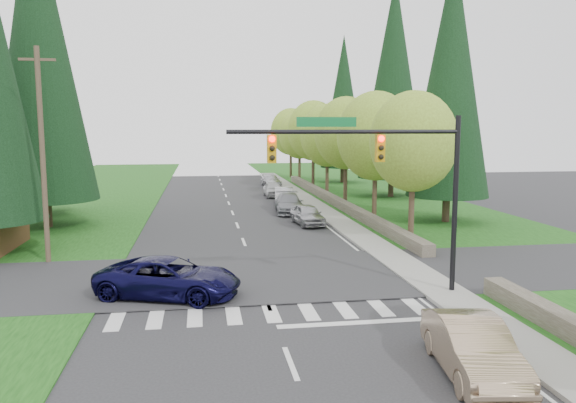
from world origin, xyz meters
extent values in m
plane|color=#28282B|center=(0.00, 0.00, 0.00)|extent=(120.00, 120.00, 0.00)
cube|color=#164111|center=(13.00, 20.00, 0.03)|extent=(14.00, 110.00, 0.06)
cube|color=#164111|center=(-13.00, 20.00, 0.03)|extent=(14.00, 110.00, 0.06)
cube|color=#28282B|center=(0.00, 8.00, 0.00)|extent=(120.00, 8.00, 0.10)
cube|color=gray|center=(6.90, 22.00, 0.07)|extent=(1.80, 80.00, 0.13)
cube|color=gray|center=(6.05, 22.00, 0.07)|extent=(0.20, 80.00, 0.13)
cube|color=#4C4438|center=(8.60, 30.00, 0.35)|extent=(0.70, 40.00, 0.70)
cylinder|color=black|center=(7.20, 4.50, 3.40)|extent=(0.20, 0.20, 6.80)
cylinder|color=black|center=(2.90, 4.50, 6.20)|extent=(8.60, 0.16, 0.16)
cube|color=#0C662D|center=(2.20, 4.55, 6.55)|extent=(2.20, 0.04, 0.35)
cube|color=#BF8C0C|center=(4.20, 4.50, 5.60)|extent=(0.32, 0.24, 1.00)
sphere|color=#FF0C05|center=(4.20, 4.36, 5.95)|extent=(0.22, 0.22, 0.22)
cube|color=#BF8C0C|center=(0.20, 4.50, 5.60)|extent=(0.32, 0.24, 1.00)
sphere|color=#FF0C05|center=(0.20, 4.36, 5.95)|extent=(0.22, 0.22, 0.22)
cylinder|color=#473828|center=(-9.50, 12.00, 5.00)|extent=(0.24, 0.24, 10.00)
cube|color=#473828|center=(-9.50, 12.00, 9.40)|extent=(1.60, 0.10, 0.12)
cylinder|color=#38281C|center=(9.20, 14.00, 2.38)|extent=(0.32, 0.32, 4.76)
ellipsoid|color=olive|center=(9.20, 14.00, 5.61)|extent=(4.80, 4.80, 5.52)
cylinder|color=#38281C|center=(9.30, 21.00, 2.46)|extent=(0.32, 0.32, 4.93)
ellipsoid|color=olive|center=(9.30, 21.00, 5.81)|extent=(5.20, 5.20, 5.98)
cylinder|color=#38281C|center=(9.10, 28.00, 2.52)|extent=(0.32, 0.32, 5.04)
ellipsoid|color=olive|center=(9.10, 28.00, 5.94)|extent=(5.00, 5.00, 5.75)
cylinder|color=#38281C|center=(9.20, 35.00, 2.41)|extent=(0.32, 0.32, 4.82)
ellipsoid|color=olive|center=(9.20, 35.00, 5.68)|extent=(5.00, 5.00, 5.75)
cylinder|color=#38281C|center=(9.30, 42.00, 2.58)|extent=(0.32, 0.32, 5.15)
ellipsoid|color=olive|center=(9.30, 42.00, 6.07)|extent=(5.40, 5.40, 6.21)
cylinder|color=#38281C|center=(9.10, 49.00, 2.35)|extent=(0.32, 0.32, 4.70)
ellipsoid|color=olive|center=(9.10, 49.00, 5.54)|extent=(4.80, 4.80, 5.52)
cylinder|color=#38281C|center=(9.20, 56.00, 2.49)|extent=(0.32, 0.32, 4.98)
ellipsoid|color=olive|center=(9.20, 56.00, 5.87)|extent=(5.20, 5.20, 5.98)
cylinder|color=#38281C|center=(-12.00, 22.00, 1.00)|extent=(0.50, 0.50, 2.00)
cone|color=black|center=(-12.00, 22.00, 11.30)|extent=(6.46, 6.46, 19.00)
cylinder|color=#38281C|center=(-14.00, 28.00, 1.00)|extent=(0.50, 0.50, 2.00)
cone|color=black|center=(-14.00, 28.00, 10.30)|extent=(5.78, 5.78, 17.00)
cylinder|color=#38281C|center=(14.00, 20.00, 1.00)|extent=(0.50, 0.50, 2.00)
cone|color=black|center=(14.00, 20.00, 9.80)|extent=(5.44, 5.44, 16.00)
cylinder|color=#38281C|center=(15.00, 34.00, 1.00)|extent=(0.50, 0.50, 2.00)
cone|color=black|center=(15.00, 34.00, 10.80)|extent=(6.12, 6.12, 18.00)
cylinder|color=#38281C|center=(14.00, 48.00, 1.00)|extent=(0.50, 0.50, 2.00)
cone|color=black|center=(14.00, 48.00, 9.30)|extent=(5.10, 5.10, 15.00)
imported|color=tan|center=(4.50, -2.44, 0.74)|extent=(2.15, 4.66, 1.48)
imported|color=black|center=(-3.56, 5.62, 0.75)|extent=(5.90, 4.12, 1.50)
imported|color=#A8A8AC|center=(4.59, 20.51, 0.68)|extent=(2.00, 4.11, 1.35)
imported|color=gray|center=(4.20, 25.85, 0.72)|extent=(2.41, 5.08, 1.43)
imported|color=#B7B6BC|center=(4.53, 30.62, 0.70)|extent=(2.05, 4.41, 1.40)
imported|color=silver|center=(4.31, 36.00, 0.69)|extent=(1.65, 4.05, 1.38)
imported|color=#BBBBC0|center=(5.27, 45.30, 0.63)|extent=(2.13, 4.46, 1.25)
camera|label=1|loc=(-2.31, -15.32, 6.33)|focal=35.00mm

